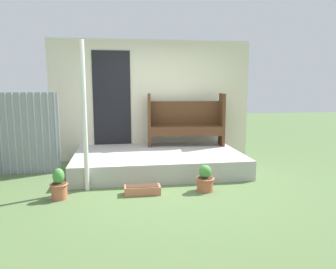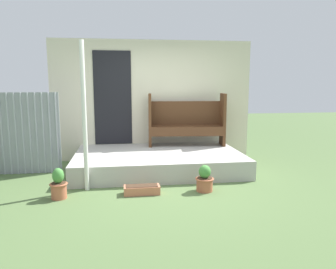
# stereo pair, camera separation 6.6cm
# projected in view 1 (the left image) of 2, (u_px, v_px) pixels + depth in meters

# --- Properties ---
(ground_plane) EXTENTS (24.00, 24.00, 0.00)m
(ground_plane) POSITION_uv_depth(u_px,v_px,m) (167.00, 185.00, 5.46)
(ground_plane) COLOR #516B3D
(porch_slab) EXTENTS (3.18, 1.98, 0.35)m
(porch_slab) POSITION_uv_depth(u_px,v_px,m) (158.00, 161.00, 6.39)
(porch_slab) COLOR #B2AFA8
(porch_slab) RESTS_ON ground_plane
(house_wall) EXTENTS (4.38, 0.08, 2.60)m
(house_wall) POSITION_uv_depth(u_px,v_px,m) (150.00, 100.00, 7.20)
(house_wall) COLOR beige
(house_wall) RESTS_ON ground_plane
(support_post) EXTENTS (0.07, 0.07, 2.32)m
(support_post) POSITION_uv_depth(u_px,v_px,m) (85.00, 117.00, 5.02)
(support_post) COLOR white
(support_post) RESTS_ON ground_plane
(bench) EXTENTS (1.65, 0.54, 1.11)m
(bench) POSITION_uv_depth(u_px,v_px,m) (186.00, 120.00, 7.01)
(bench) COLOR #4C2D19
(bench) RESTS_ON porch_slab
(flower_pot_left) EXTENTS (0.26, 0.26, 0.46)m
(flower_pot_left) POSITION_uv_depth(u_px,v_px,m) (59.00, 186.00, 4.78)
(flower_pot_left) COLOR #B26042
(flower_pot_left) RESTS_ON ground_plane
(flower_pot_middle) EXTENTS (0.29, 0.29, 0.42)m
(flower_pot_middle) POSITION_uv_depth(u_px,v_px,m) (205.00, 180.00, 5.14)
(flower_pot_middle) COLOR #B26042
(flower_pot_middle) RESTS_ON ground_plane
(planter_box_rect) EXTENTS (0.55, 0.22, 0.14)m
(planter_box_rect) POSITION_uv_depth(u_px,v_px,m) (142.00, 190.00, 5.01)
(planter_box_rect) COLOR #C67251
(planter_box_rect) RESTS_ON ground_plane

